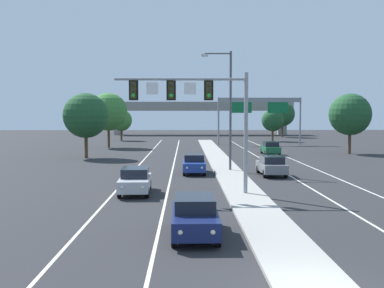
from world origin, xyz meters
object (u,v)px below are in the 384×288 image
at_px(tree_far_left_b, 121,120).
at_px(tree_far_right_c, 350,114).
at_px(overhead_signal_mast, 199,103).
at_px(highway_sign_gantry, 260,106).
at_px(car_oncoming_navy, 195,216).
at_px(car_oncoming_blue, 194,163).
at_px(car_oncoming_silver, 135,180).
at_px(car_receding_green, 270,148).
at_px(tree_far_right_a, 273,120).
at_px(tree_far_right_b, 282,114).
at_px(tree_far_left_a, 86,116).
at_px(tree_far_left_c, 108,112).
at_px(car_receding_grey, 271,165).
at_px(street_lamp_median, 228,103).

height_order(tree_far_left_b, tree_far_right_c, tree_far_right_c).
relative_size(overhead_signal_mast, highway_sign_gantry, 0.60).
distance_m(car_oncoming_navy, car_oncoming_blue, 19.83).
xyz_separation_m(car_oncoming_silver, tree_far_left_b, (-8.62, 57.34, 2.90)).
bearing_deg(car_receding_green, highway_sign_gantry, 85.13).
bearing_deg(tree_far_right_a, tree_far_right_b, 72.04).
distance_m(highway_sign_gantry, tree_far_left_a, 31.86).
bearing_deg(overhead_signal_mast, tree_far_right_b, 74.41).
xyz_separation_m(car_oncoming_blue, tree_far_left_c, (-11.80, 29.52, 4.36)).
xyz_separation_m(tree_far_left_a, tree_far_left_b, (-0.72, 34.04, -0.99)).
bearing_deg(highway_sign_gantry, car_oncoming_blue, -107.14).
bearing_deg(tree_far_right_c, car_oncoming_silver, -129.38).
bearing_deg(car_receding_grey, street_lamp_median, 140.07).
relative_size(car_oncoming_silver, tree_far_left_a, 0.63).
relative_size(overhead_signal_mast, car_oncoming_blue, 1.77).
distance_m(tree_far_left_a, tree_far_left_b, 34.07).
height_order(overhead_signal_mast, car_receding_grey, overhead_signal_mast).
bearing_deg(car_receding_green, tree_far_right_c, 6.01).
relative_size(car_receding_green, tree_far_left_b, 0.79).
bearing_deg(highway_sign_gantry, tree_far_left_b, 153.35).
height_order(car_receding_grey, tree_far_left_b, tree_far_left_b).
bearing_deg(tree_far_right_a, tree_far_left_b, 174.26).
bearing_deg(car_receding_grey, tree_far_right_b, 77.49).
bearing_deg(car_receding_green, tree_far_right_b, 76.43).
xyz_separation_m(overhead_signal_mast, tree_far_right_b, (19.60, 70.24, -0.65)).
xyz_separation_m(tree_far_left_a, tree_far_right_a, (26.57, 31.30, -0.95)).
height_order(highway_sign_gantry, tree_far_left_c, tree_far_left_c).
bearing_deg(car_receding_green, car_oncoming_blue, -118.49).
xyz_separation_m(tree_far_left_c, tree_far_right_b, (31.50, 30.25, -0.32)).
bearing_deg(tree_far_right_b, overhead_signal_mast, -105.59).
relative_size(overhead_signal_mast, tree_far_right_c, 1.07).
bearing_deg(tree_far_left_b, overhead_signal_mast, -77.82).
bearing_deg(street_lamp_median, tree_far_right_b, 73.96).
bearing_deg(overhead_signal_mast, tree_far_right_c, 56.36).
xyz_separation_m(car_oncoming_navy, highway_sign_gantry, (11.41, 55.64, 5.34)).
xyz_separation_m(car_oncoming_silver, car_receding_grey, (9.93, 8.28, 0.00)).
bearing_deg(car_oncoming_blue, car_receding_grey, -13.45).
bearing_deg(overhead_signal_mast, tree_far_left_a, 116.17).
height_order(street_lamp_median, highway_sign_gantry, street_lamp_median).
height_order(highway_sign_gantry, tree_far_right_b, highway_sign_gantry).
xyz_separation_m(street_lamp_median, tree_far_right_b, (16.82, 58.52, -0.93)).
distance_m(tree_far_left_a, tree_far_right_a, 41.07).
height_order(highway_sign_gantry, tree_far_right_c, highway_sign_gantry).
bearing_deg(street_lamp_median, tree_far_left_b, 108.28).
bearing_deg(tree_far_left_c, overhead_signal_mast, -73.43).
bearing_deg(tree_far_right_a, car_oncoming_silver, -108.89).
distance_m(car_receding_grey, tree_far_left_b, 52.53).
height_order(street_lamp_median, car_oncoming_silver, street_lamp_median).
distance_m(overhead_signal_mast, car_receding_green, 29.86).
bearing_deg(tree_far_right_b, street_lamp_median, -106.04).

